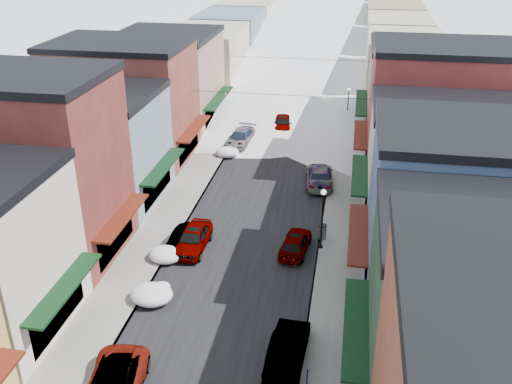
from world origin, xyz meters
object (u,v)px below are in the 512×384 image
at_px(trash_can, 322,232).
at_px(car_green_sedan, 288,349).
at_px(car_silver_sedan, 193,238).
at_px(car_dark_hatch, 183,239).
at_px(streetlamp_near, 323,212).

bearing_deg(trash_can, car_green_sedan, -94.05).
distance_m(car_silver_sedan, car_dark_hatch, 0.75).
xyz_separation_m(trash_can, streetlamp_near, (-0.00, -1.25, 2.24)).
bearing_deg(streetlamp_near, car_silver_sedan, -170.63).
distance_m(car_dark_hatch, streetlamp_near, 9.81).
distance_m(car_silver_sedan, car_green_sedan, 12.71).
height_order(car_dark_hatch, trash_can, car_dark_hatch).
distance_m(car_dark_hatch, trash_can, 9.81).
xyz_separation_m(car_silver_sedan, trash_can, (8.70, 2.68, -0.11)).
height_order(trash_can, streetlamp_near, streetlamp_near).
height_order(car_silver_sedan, streetlamp_near, streetlamp_near).
xyz_separation_m(car_silver_sedan, car_dark_hatch, (-0.73, -0.01, -0.14)).
relative_size(car_green_sedan, trash_can, 4.59).
bearing_deg(trash_can, car_silver_sedan, -162.86).
bearing_deg(trash_can, car_dark_hatch, -164.06).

